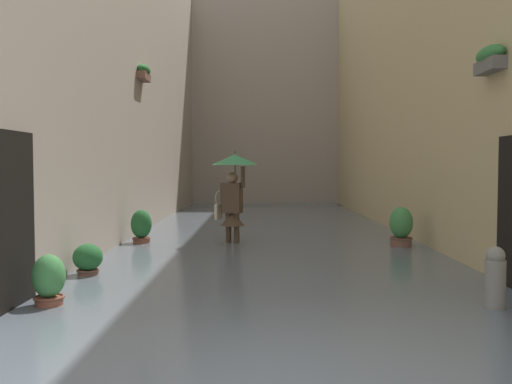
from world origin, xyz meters
name	(u,v)px	position (x,y,z in m)	size (l,w,h in m)	color
ground_plane	(269,239)	(0.00, -9.82, 0.00)	(60.00, 60.00, 0.00)	gray
flood_water	(269,234)	(0.00, -9.82, 0.11)	(6.91, 25.65, 0.21)	slate
building_facade_right	(107,51)	(3.96, -9.82, 4.58)	(2.04, 23.65, 9.17)	#A89989
building_facade_far	(265,106)	(0.00, -20.55, 4.37)	(9.71, 1.80, 8.74)	#A89989
person_wading	(234,183)	(0.78, -7.58, 1.44)	(0.96, 0.96, 2.11)	black
potted_plant_far_right	(141,230)	(2.69, -7.57, 0.48)	(0.43, 0.43, 0.90)	brown
potted_plant_mid_left	(401,231)	(-2.54, -7.08, 0.51)	(0.45, 0.45, 0.99)	brown
potted_plant_near_right	(49,287)	(2.67, -2.41, 0.43)	(0.38, 0.38, 0.80)	brown
potted_plant_mid_right	(88,263)	(2.77, -4.20, 0.38)	(0.43, 0.43, 0.67)	brown
mooring_bollard	(495,287)	(-2.37, -2.29, 0.45)	(0.23, 0.23, 0.91)	gray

